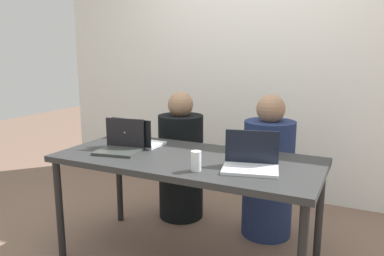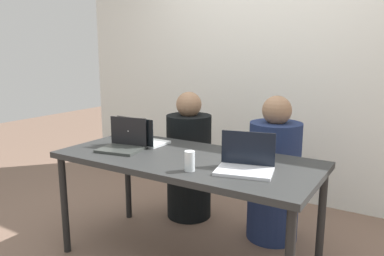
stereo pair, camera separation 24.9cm
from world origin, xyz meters
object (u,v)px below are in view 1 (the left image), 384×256
at_px(water_glass_right, 196,162).
at_px(person_on_right, 268,174).
at_px(person_on_left, 181,163).
at_px(laptop_front_right, 251,161).
at_px(laptop_back_left, 137,139).
at_px(laptop_front_left, 121,145).

bearing_deg(water_glass_right, person_on_right, 76.92).
bearing_deg(water_glass_right, person_on_left, 122.28).
bearing_deg(person_on_left, laptop_front_right, 146.51).
xyz_separation_m(laptop_front_right, water_glass_right, (-0.28, -0.17, 0.00)).
bearing_deg(laptop_back_left, person_on_left, -97.03).
xyz_separation_m(person_on_right, laptop_front_right, (0.07, -0.72, 0.31)).
bearing_deg(laptop_front_right, water_glass_right, -161.99).
xyz_separation_m(laptop_back_left, laptop_front_left, (-0.01, -0.19, 0.00)).
bearing_deg(person_on_left, person_on_right, -172.83).
distance_m(person_on_right, laptop_front_right, 0.79).
bearing_deg(person_on_left, water_glass_right, 129.45).
relative_size(person_on_right, water_glass_right, 9.54).
xyz_separation_m(laptop_back_left, laptop_front_right, (0.92, -0.18, 0.00)).
height_order(person_on_right, water_glass_right, person_on_right).
distance_m(laptop_front_left, water_glass_right, 0.67).
bearing_deg(person_on_right, laptop_front_left, 31.31).
bearing_deg(person_on_right, water_glass_right, 68.06).
height_order(laptop_back_left, water_glass_right, laptop_back_left).
relative_size(person_on_left, laptop_front_right, 3.05).
height_order(person_on_left, laptop_front_left, person_on_left).
bearing_deg(person_on_left, laptop_back_left, 88.41).
bearing_deg(water_glass_right, laptop_front_left, 166.05).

